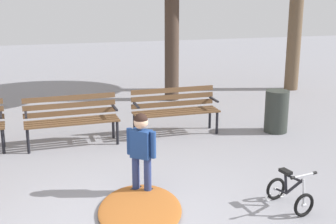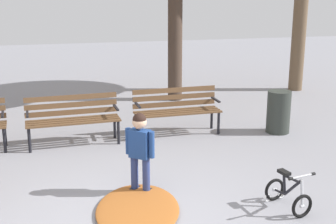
{
  "view_description": "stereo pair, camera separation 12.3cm",
  "coord_description": "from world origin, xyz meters",
  "px_view_note": "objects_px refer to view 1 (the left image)",
  "views": [
    {
      "loc": [
        -0.75,
        -4.71,
        2.71
      ],
      "look_at": [
        0.99,
        1.85,
        0.85
      ],
      "focal_mm": 49.85,
      "sensor_mm": 36.0,
      "label": 1
    },
    {
      "loc": [
        -0.63,
        -4.74,
        2.71
      ],
      "look_at": [
        0.99,
        1.85,
        0.85
      ],
      "focal_mm": 49.85,
      "sensor_mm": 36.0,
      "label": 2
    }
  ],
  "objects_px": {
    "park_bench_right": "(175,107)",
    "trash_bin": "(276,111)",
    "kids_bicycle": "(289,193)",
    "park_bench_left": "(71,116)",
    "child_standing": "(141,147)"
  },
  "relations": [
    {
      "from": "park_bench_right",
      "to": "trash_bin",
      "type": "bearing_deg",
      "value": -11.74
    },
    {
      "from": "kids_bicycle",
      "to": "trash_bin",
      "type": "xyz_separation_m",
      "value": [
        1.32,
        2.9,
        0.2
      ]
    },
    {
      "from": "park_bench_left",
      "to": "kids_bicycle",
      "type": "xyz_separation_m",
      "value": [
        2.47,
        -3.15,
        -0.31
      ]
    },
    {
      "from": "park_bench_right",
      "to": "park_bench_left",
      "type": "bearing_deg",
      "value": -175.76
    },
    {
      "from": "park_bench_right",
      "to": "kids_bicycle",
      "type": "distance_m",
      "value": 3.36
    },
    {
      "from": "park_bench_left",
      "to": "child_standing",
      "type": "relative_size",
      "value": 1.46
    },
    {
      "from": "park_bench_left",
      "to": "park_bench_right",
      "type": "distance_m",
      "value": 1.91
    },
    {
      "from": "park_bench_left",
      "to": "trash_bin",
      "type": "height_order",
      "value": "park_bench_left"
    },
    {
      "from": "park_bench_right",
      "to": "trash_bin",
      "type": "distance_m",
      "value": 1.93
    },
    {
      "from": "park_bench_right",
      "to": "kids_bicycle",
      "type": "bearing_deg",
      "value": -80.27
    },
    {
      "from": "park_bench_left",
      "to": "child_standing",
      "type": "xyz_separation_m",
      "value": [
        0.77,
        -2.27,
        0.15
      ]
    },
    {
      "from": "kids_bicycle",
      "to": "child_standing",
      "type": "bearing_deg",
      "value": 152.4
    },
    {
      "from": "park_bench_left",
      "to": "trash_bin",
      "type": "distance_m",
      "value": 3.8
    },
    {
      "from": "park_bench_left",
      "to": "kids_bicycle",
      "type": "height_order",
      "value": "park_bench_left"
    },
    {
      "from": "park_bench_left",
      "to": "trash_bin",
      "type": "bearing_deg",
      "value": -3.79
    }
  ]
}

